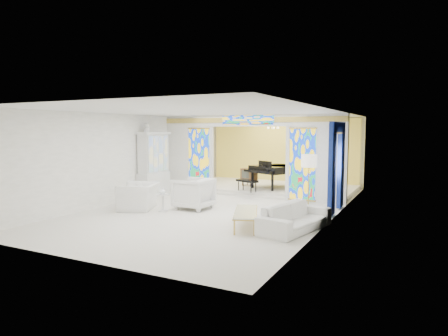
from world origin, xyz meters
The scene contains 24 objects.
floor centered at (0.00, 0.00, 0.00)m, with size 12.00×12.00×0.00m, color silver.
ceiling centered at (0.00, 0.00, 3.00)m, with size 7.00×12.00×0.02m, color silver.
wall_back centered at (0.00, 6.00, 1.50)m, with size 7.00×0.02×3.00m, color white.
wall_front centered at (0.00, -6.00, 1.50)m, with size 7.00×0.02×3.00m, color white.
wall_left centered at (-3.50, 0.00, 1.50)m, with size 0.02×12.00×3.00m, color white.
wall_right centered at (3.50, 0.00, 1.50)m, with size 0.02×12.00×3.00m, color white.
partition_wall centered at (0.00, 2.00, 1.65)m, with size 7.00×0.22×3.00m.
stained_glass_left centered at (-2.03, 1.89, 1.30)m, with size 0.90×0.04×2.40m, color gold.
stained_glass_right centered at (2.03, 1.89, 1.30)m, with size 0.90×0.04×2.40m, color gold.
stained_glass_transom centered at (0.00, 1.89, 2.82)m, with size 2.00×0.04×0.34m, color gold.
alcove_platform centered at (0.00, 4.10, 0.09)m, with size 6.80×3.80×0.18m, color silver.
gold_curtain_back centered at (0.00, 5.88, 1.50)m, with size 6.70×0.10×2.90m, color #E2CB4E.
chandelier centered at (0.20, 4.00, 2.55)m, with size 0.48×0.48×0.30m, color #BA9841.
blue_drapes centered at (3.40, 0.70, 1.58)m, with size 0.14×1.85×2.65m.
china_cabinet centered at (-3.22, 0.60, 1.17)m, with size 0.56×1.46×2.72m.
armchair_left centered at (-2.17, -1.58, 0.40)m, with size 1.24×1.08×0.81m, color silver.
armchair_right centered at (-0.68, -0.76, 0.49)m, with size 1.04×1.07×0.97m, color white.
sofa centered at (2.95, -1.97, 0.33)m, with size 2.25×0.88×0.66m, color silver.
side_table centered at (-1.32, -1.50, 0.35)m, with size 0.54×0.54×0.53m.
vase centered at (-1.32, -1.50, 0.63)m, with size 0.18×0.18×0.19m, color silver.
coffee_table centered at (1.71, -2.16, 0.37)m, with size 1.18×1.90×0.41m.
floor_lamp centered at (2.86, -0.42, 1.52)m, with size 0.51×0.51×1.78m.
grand_piano centered at (0.61, 3.59, 0.92)m, with size 2.43×2.82×1.09m.
tv_console centered at (-0.69, 3.65, 0.64)m, with size 0.71×0.61×0.70m.
Camera 1 is at (5.71, -11.33, 2.46)m, focal length 32.00 mm.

